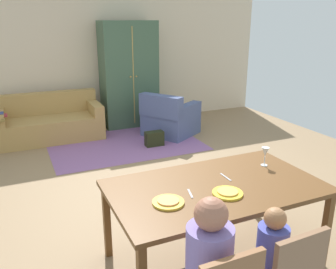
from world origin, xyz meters
The scene contains 17 objects.
ground_plane centered at (0.00, 0.44, -0.01)m, with size 7.50×6.09×0.02m, color #8F7150.
back_wall centered at (0.00, 3.54, 1.35)m, with size 7.50×0.10×2.70m, color beige.
dining_table centered at (-0.15, -1.40, 0.69)m, with size 1.83×1.05×0.76m.
plate_near_man centered at (-0.65, -1.52, 0.77)m, with size 0.25×0.25×0.02m, color gold.
pizza_near_man centered at (-0.65, -1.52, 0.78)m, with size 0.17×0.17×0.01m, color #E3914C.
plate_near_child centered at (-0.15, -1.58, 0.77)m, with size 0.25×0.25×0.02m, color yellow.
pizza_near_child centered at (-0.15, -1.58, 0.78)m, with size 0.17×0.17×0.01m, color gold.
wine_glass centered at (0.51, -1.22, 0.89)m, with size 0.07×0.07×0.19m.
fork centered at (-0.42, -1.45, 0.76)m, with size 0.02×0.15×0.01m, color silver.
knife centered at (0.02, -1.30, 0.76)m, with size 0.01×0.17×0.01m, color silver.
person_child centered at (-0.15, -2.12, 0.43)m, with size 0.22×0.29×0.92m.
area_rug centered at (0.09, 2.00, 0.00)m, with size 2.60×1.80×0.01m, color #895A8F.
couch centered at (-1.07, 2.86, 0.30)m, with size 1.83×0.86×0.82m.
armchair centered at (1.04, 2.17, 0.32)m, with size 1.18×1.18×0.82m.
armoire centered at (0.57, 3.15, 1.05)m, with size 1.10×0.59×2.10m.
book_lower centered at (-1.87, 2.58, 0.59)m, with size 0.22×0.16×0.03m, color #9D2D38.
handbag centered at (0.53, 1.70, 0.13)m, with size 0.32×0.16×0.26m, color black.
Camera 1 is at (-1.65, -3.74, 2.11)m, focal length 37.87 mm.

